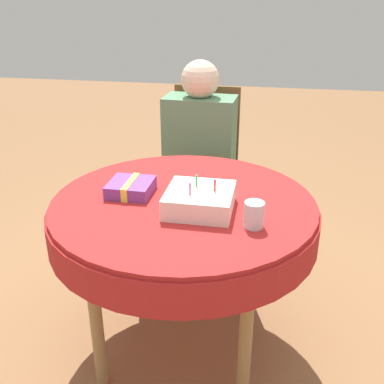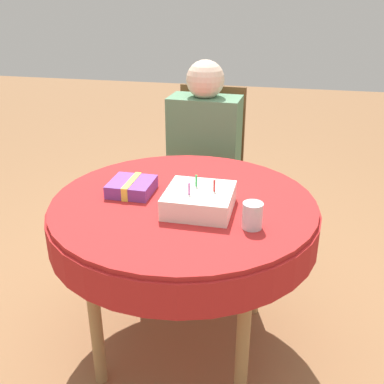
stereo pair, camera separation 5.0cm
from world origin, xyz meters
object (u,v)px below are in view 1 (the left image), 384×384
drinking_glass (254,215)px  gift_box (131,187)px  chair (203,169)px  person (199,145)px  birthday_cake (200,200)px

drinking_glass → gift_box: (-0.51, 0.19, -0.02)m
chair → drinking_glass: (0.36, -1.07, 0.27)m
chair → gift_box: 0.92m
person → birthday_cake: size_ratio=4.64×
person → drinking_glass: (0.36, -0.96, 0.08)m
person → drinking_glass: size_ratio=12.26×
person → drinking_glass: bearing=-67.1°
person → gift_box: size_ratio=6.43×
person → gift_box: (-0.15, -0.77, 0.06)m
birthday_cake → gift_box: 0.31m
chair → drinking_glass: size_ratio=10.42×
person → birthday_cake: 0.88m
drinking_glass → gift_box: size_ratio=0.52×
birthday_cake → drinking_glass: 0.23m
chair → gift_box: (-0.15, -0.88, 0.24)m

